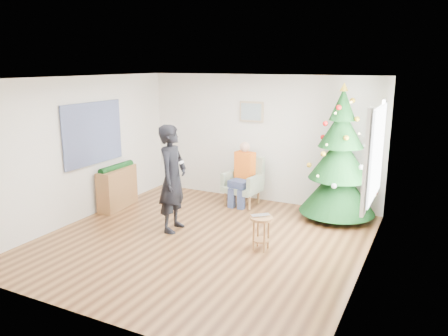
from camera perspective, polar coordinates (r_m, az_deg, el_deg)
The scene contains 19 objects.
floor at distance 7.22m, azimuth -2.87°, elevation -9.44°, with size 5.00×5.00×0.00m, color brown.
ceiling at distance 6.65m, azimuth -3.14°, elevation 11.64°, with size 5.00×5.00×0.00m, color white.
wall_back at distance 9.04m, azimuth 4.81°, elevation 3.83°, with size 5.00×5.00×0.00m, color silver.
wall_front at distance 4.88m, azimuth -17.59°, elevation -5.24°, with size 5.00×5.00×0.00m, color silver.
wall_left at distance 8.32m, azimuth -18.20°, elevation 2.34°, with size 5.00×5.00×0.00m, color silver.
wall_right at distance 6.03m, azimuth 18.19°, elevation -1.73°, with size 5.00×5.00×0.00m, color silver.
window_panel at distance 6.96m, azimuth 19.31°, elevation 1.86°, with size 0.04×1.30×1.40m, color white.
curtains at distance 6.96m, azimuth 19.06°, elevation 1.88°, with size 0.05×1.75×1.50m.
christmas_tree at distance 8.16m, azimuth 14.86°, elevation 1.09°, with size 1.38×1.38×2.49m.
stool at distance 6.81m, azimuth 4.87°, elevation -8.45°, with size 0.36×0.36×0.53m.
laptop at distance 6.72m, azimuth 4.92°, elevation -6.30°, with size 0.29×0.19×0.02m, color silver.
armchair at distance 8.92m, azimuth 2.60°, elevation -2.48°, with size 0.79×0.74×0.98m.
seated_person at distance 8.80m, azimuth 2.43°, elevation -0.71°, with size 0.44×0.60×1.28m.
standing_man at distance 7.43m, azimuth -6.73°, elevation -1.37°, with size 0.67×0.44×1.83m, color black.
game_controller at distance 7.23m, azimuth -5.62°, elevation 0.73°, with size 0.04×0.13×0.04m, color white.
console at distance 8.93m, azimuth -13.74°, elevation -2.57°, with size 0.30×1.00×0.80m, color brown.
garland at distance 8.82m, azimuth -13.89°, elevation 0.06°, with size 0.14×0.14×0.90m, color black.
tapestry at distance 8.46m, azimuth -16.72°, elevation 4.35°, with size 0.03×1.50×1.15m, color black.
framed_picture at distance 9.00m, azimuth 3.60°, elevation 7.35°, with size 0.52×0.05×0.42m.
Camera 1 is at (3.28, -5.79, 2.82)m, focal length 35.00 mm.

